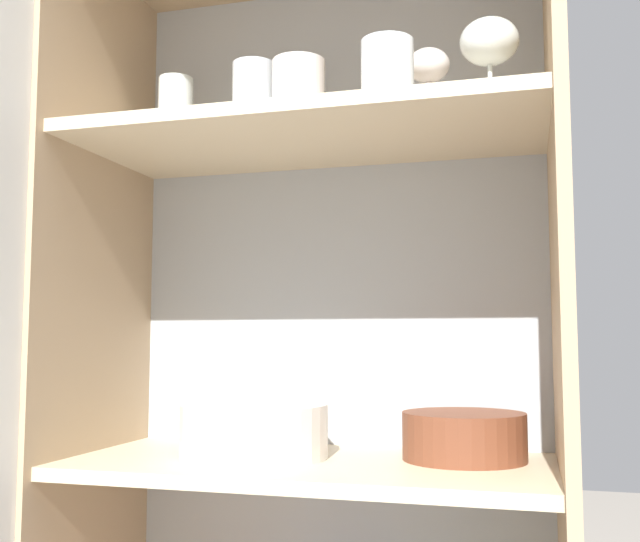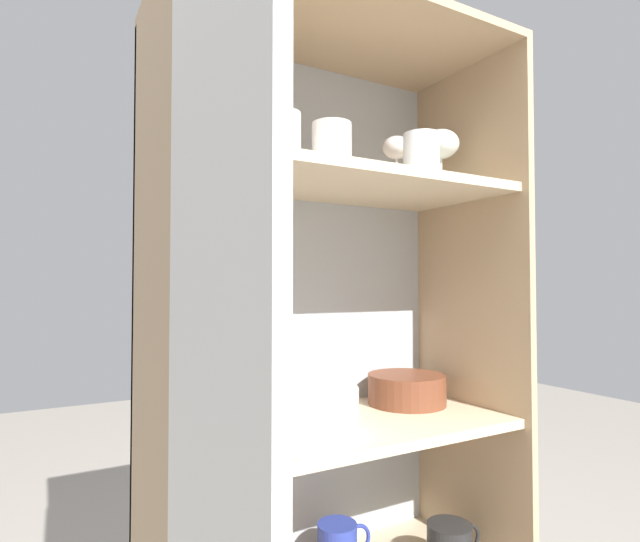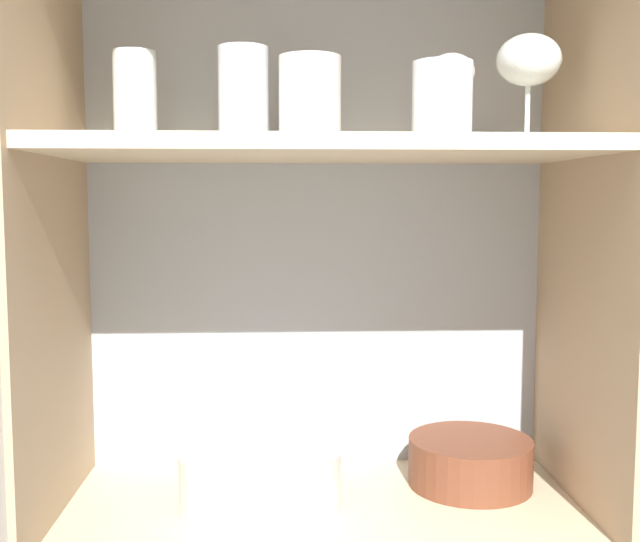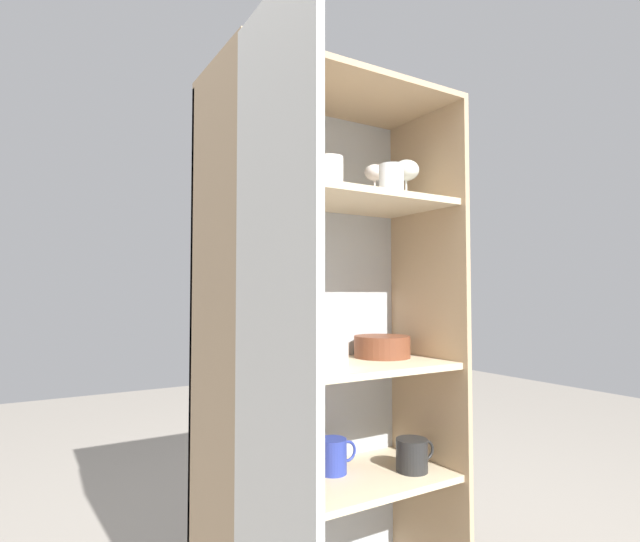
{
  "view_description": "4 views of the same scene",
  "coord_description": "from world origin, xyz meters",
  "px_view_note": "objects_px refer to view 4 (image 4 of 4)",
  "views": [
    {
      "loc": [
        0.32,
        -0.93,
        0.91
      ],
      "look_at": [
        0.0,
        0.22,
        1.02
      ],
      "focal_mm": 42.0,
      "sensor_mm": 36.0,
      "label": 1
    },
    {
      "loc": [
        -0.54,
        -0.71,
        1.02
      ],
      "look_at": [
        -0.03,
        0.2,
        1.05
      ],
      "focal_mm": 28.0,
      "sensor_mm": 36.0,
      "label": 2
    },
    {
      "loc": [
        -0.05,
        -0.85,
        1.16
      ],
      "look_at": [
        -0.0,
        0.19,
        1.06
      ],
      "focal_mm": 42.0,
      "sensor_mm": 36.0,
      "label": 3
    },
    {
      "loc": [
        -0.81,
        -1.08,
        0.95
      ],
      "look_at": [
        -0.01,
        0.22,
        1.01
      ],
      "focal_mm": 28.0,
      "sensor_mm": 36.0,
      "label": 4
    }
  ],
  "objects_px": {
    "mixing_bowl_large": "(382,346)",
    "storage_jar": "(238,480)",
    "coffee_mug_primary": "(333,456)",
    "plate_stack_white": "(309,353)"
  },
  "relations": [
    {
      "from": "plate_stack_white",
      "to": "mixing_bowl_large",
      "type": "bearing_deg",
      "value": 10.63
    },
    {
      "from": "coffee_mug_primary",
      "to": "plate_stack_white",
      "type": "bearing_deg",
      "value": -155.25
    },
    {
      "from": "plate_stack_white",
      "to": "storage_jar",
      "type": "bearing_deg",
      "value": 157.96
    },
    {
      "from": "mixing_bowl_large",
      "to": "coffee_mug_primary",
      "type": "relative_size",
      "value": 1.42
    },
    {
      "from": "coffee_mug_primary",
      "to": "storage_jar",
      "type": "xyz_separation_m",
      "value": [
        -0.3,
        0.02,
        -0.02
      ]
    },
    {
      "from": "mixing_bowl_large",
      "to": "storage_jar",
      "type": "height_order",
      "value": "mixing_bowl_large"
    },
    {
      "from": "plate_stack_white",
      "to": "storage_jar",
      "type": "height_order",
      "value": "plate_stack_white"
    },
    {
      "from": "plate_stack_white",
      "to": "coffee_mug_primary",
      "type": "height_order",
      "value": "plate_stack_white"
    },
    {
      "from": "mixing_bowl_large",
      "to": "coffee_mug_primary",
      "type": "bearing_deg",
      "value": -178.77
    },
    {
      "from": "mixing_bowl_large",
      "to": "storage_jar",
      "type": "xyz_separation_m",
      "value": [
        -0.5,
        0.02,
        -0.35
      ]
    }
  ]
}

